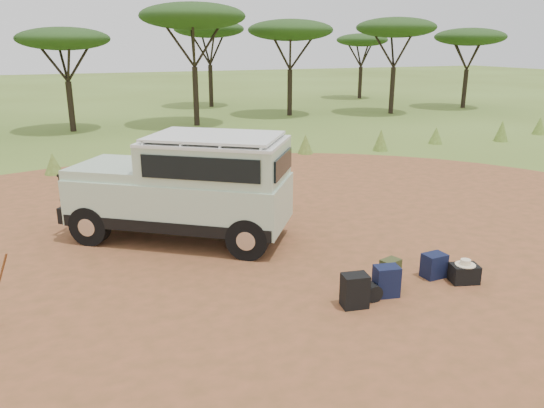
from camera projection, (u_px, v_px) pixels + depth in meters
name	position (u px, v px, depth m)	size (l,w,h in m)	color
ground	(230.00, 266.00, 10.16)	(140.00, 140.00, 0.00)	#546825
dirt_clearing	(230.00, 266.00, 10.16)	(23.00, 23.00, 0.01)	#9A5332
grass_fringe	(153.00, 158.00, 17.75)	(36.60, 1.60, 0.90)	#546825
acacia_treeline	(120.00, 26.00, 26.52)	(46.70, 13.20, 6.26)	black
safari_vehicle	(187.00, 189.00, 11.27)	(4.89, 4.23, 2.30)	#AEC6A9
backpack_black	(355.00, 291.00, 8.52)	(0.41, 0.30, 0.56)	black
backpack_navy	(386.00, 281.00, 8.89)	(0.41, 0.29, 0.54)	#121D3A
backpack_olive	(390.00, 272.00, 9.34)	(0.34, 0.24, 0.47)	#3B431F
duffel_navy	(434.00, 266.00, 9.61)	(0.40, 0.30, 0.45)	#121D3A
hard_case	(464.00, 274.00, 9.42)	(0.47, 0.34, 0.34)	black
stuff_sack	(371.00, 291.00, 8.80)	(0.30, 0.30, 0.30)	black
safari_hat	(465.00, 263.00, 9.36)	(0.36, 0.36, 0.10)	beige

